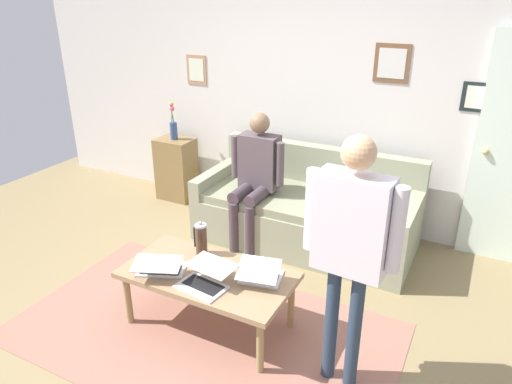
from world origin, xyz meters
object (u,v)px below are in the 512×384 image
(coffee_table, at_px, (208,278))
(side_shelf, at_px, (176,169))
(person_standing, at_px, (351,236))
(person_seated, at_px, (256,172))
(couch, at_px, (307,213))
(french_press, at_px, (201,239))
(laptop_left, at_px, (260,274))
(flower_vase, at_px, (173,125))
(laptop_right, at_px, (205,279))
(laptop_center, at_px, (160,267))

(coffee_table, relative_size, side_shelf, 1.69)
(person_standing, height_order, person_seated, person_standing)
(person_standing, bearing_deg, couch, -61.75)
(french_press, height_order, person_standing, person_standing)
(coffee_table, bearing_deg, french_press, -48.10)
(laptop_left, bearing_deg, flower_vase, -41.09)
(laptop_left, xyz_separation_m, flower_vase, (1.98, -1.72, 0.40))
(laptop_left, height_order, side_shelf, side_shelf)
(laptop_left, distance_m, laptop_right, 0.38)
(side_shelf, relative_size, flower_vase, 1.71)
(laptop_left, xyz_separation_m, person_standing, (-0.65, 0.17, 0.55))
(laptop_left, bearing_deg, coffee_table, 13.50)
(french_press, bearing_deg, couch, -104.44)
(couch, bearing_deg, coffee_table, 84.03)
(laptop_right, xyz_separation_m, person_standing, (-0.96, -0.06, 0.55))
(laptop_right, bearing_deg, side_shelf, -49.48)
(coffee_table, height_order, person_standing, person_standing)
(side_shelf, relative_size, person_seated, 0.57)
(side_shelf, xyz_separation_m, person_standing, (-2.63, 1.89, 0.69))
(couch, xyz_separation_m, person_seated, (0.45, 0.23, 0.42))
(laptop_left, xyz_separation_m, person_seated, (0.66, -1.22, 0.23))
(laptop_right, distance_m, side_shelf, 2.57)
(couch, distance_m, laptop_center, 1.76)
(french_press, relative_size, person_standing, 0.17)
(person_standing, bearing_deg, laptop_left, -14.44)
(coffee_table, relative_size, laptop_left, 3.45)
(person_standing, bearing_deg, flower_vase, -35.75)
(laptop_right, xyz_separation_m, person_seated, (0.36, -1.45, 0.23))
(side_shelf, height_order, person_standing, person_standing)
(french_press, bearing_deg, laptop_center, 71.76)
(couch, xyz_separation_m, laptop_center, (0.46, 1.69, 0.20))
(coffee_table, bearing_deg, person_standing, 175.71)
(person_seated, bearing_deg, coffee_table, 102.38)
(laptop_right, bearing_deg, person_standing, -176.59)
(laptop_center, bearing_deg, person_seated, -90.50)
(coffee_table, relative_size, person_seated, 0.96)
(french_press, xyz_separation_m, person_standing, (-1.21, 0.28, 0.47))
(couch, height_order, person_seated, person_seated)
(laptop_left, distance_m, laptop_center, 0.72)
(french_press, height_order, flower_vase, flower_vase)
(side_shelf, bearing_deg, couch, 171.03)
(person_standing, bearing_deg, french_press, -13.05)
(coffee_table, distance_m, laptop_right, 0.18)
(laptop_left, relative_size, laptop_right, 0.95)
(laptop_center, bearing_deg, flower_vase, -56.56)
(coffee_table, xyz_separation_m, person_standing, (-1.03, 0.08, 0.64))
(laptop_center, bearing_deg, laptop_right, -177.04)
(laptop_center, height_order, french_press, french_press)
(laptop_left, height_order, laptop_center, laptop_left)
(laptop_center, distance_m, flower_vase, 2.39)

